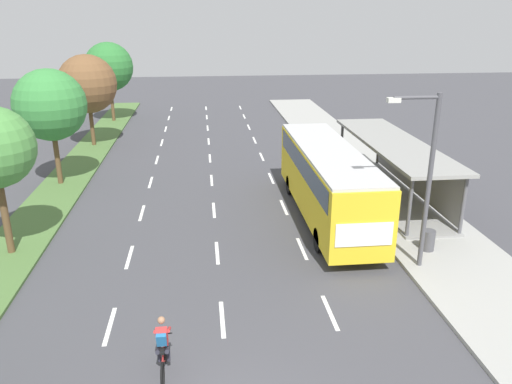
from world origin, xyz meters
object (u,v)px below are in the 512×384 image
Objects in this scene: median_tree_fourth at (87,84)px; trash_bin at (428,240)px; bus_shelter at (397,163)px; streetlight at (426,171)px; median_tree_third at (50,105)px; median_tree_fifth at (109,67)px; bus at (327,176)px; cyclist at (163,349)px.

trash_bin is (16.78, -19.17, -3.91)m from median_tree_fourth.
streetlight is (-2.11, -7.74, 2.02)m from bus_shelter.
median_tree_fifth reaches higher than median_tree_third.
median_tree_fifth is at bearing 89.61° from median_tree_fourth.
median_tree_fourth is at bearing 131.20° from trash_bin.
median_tree_third is 7.45× the size of trash_bin.
bus is at bearing -60.36° from median_tree_fifth.
median_tree_fourth is 0.95× the size of median_tree_fifth.
median_tree_third is (-6.84, 16.57, 3.73)m from cyclist.
bus_shelter is 22.03m from median_tree_fourth.
trash_bin is at bearing 49.25° from streetlight.
bus is at bearing -24.55° from median_tree_third.
median_tree_fourth is at bearing 127.72° from streetlight.
bus_shelter is 27.97m from median_tree_fifth.
median_tree_fifth reaches higher than median_tree_fourth.
bus_shelter is at bearing 48.58° from cyclist.
bus_shelter is 18.64m from median_tree_third.
streetlight reaches higher than trash_bin.
cyclist is 0.28× the size of median_tree_fourth.
median_tree_fourth reaches higher than bus.
cyclist reaches higher than trash_bin.
streetlight is at bearing -105.26° from bus_shelter.
cyclist is 0.29× the size of median_tree_third.
median_tree_fourth is 8.75m from median_tree_fifth.
bus_shelter is 4.91m from bus.
bus_shelter is 6.75m from trash_bin.
bus is at bearing 127.68° from trash_bin.
median_tree_third reaches higher than bus.
bus is at bearing -47.89° from median_tree_fourth.
bus is 5.44m from trash_bin.
median_tree_fourth reaches higher than cyclist.
median_tree_fourth is at bearing 88.88° from median_tree_third.
median_tree_third is at bearing 167.83° from bus_shelter.
bus_shelter is at bearing 80.63° from trash_bin.
median_tree_fifth reaches higher than streetlight.
median_tree_fifth is at bearing 89.25° from median_tree_third.
streetlight is (9.08, 4.95, 3.10)m from cyclist.
median_tree_fifth is 33.08m from streetlight.
median_tree_fifth reaches higher than trash_bin.
trash_bin is at bearing 31.28° from cyclist.
trash_bin is at bearing -99.37° from bus_shelter.
median_tree_third reaches higher than bus_shelter.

